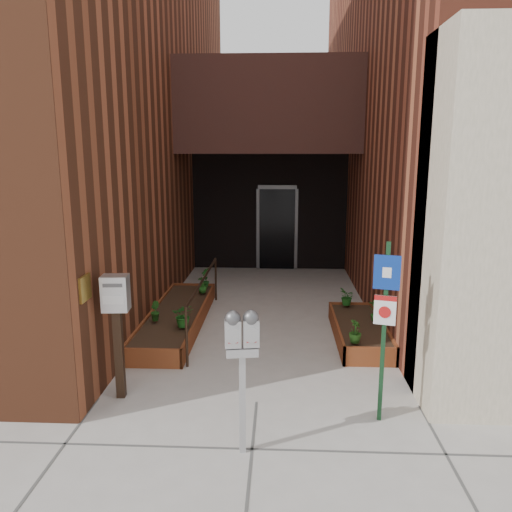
# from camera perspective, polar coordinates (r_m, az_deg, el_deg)

# --- Properties ---
(ground) EXTENTS (80.00, 80.00, 0.00)m
(ground) POSITION_cam_1_polar(r_m,az_deg,el_deg) (6.46, 0.06, -16.37)
(ground) COLOR #9E9991
(ground) RESTS_ON ground
(architecture) EXTENTS (20.00, 14.60, 10.00)m
(architecture) POSITION_cam_1_polar(r_m,az_deg,el_deg) (12.73, 0.74, 20.60)
(architecture) COLOR brown
(architecture) RESTS_ON ground
(planter_left) EXTENTS (0.90, 3.60, 0.30)m
(planter_left) POSITION_cam_1_polar(r_m,az_deg,el_deg) (9.06, -9.04, -7.08)
(planter_left) COLOR maroon
(planter_left) RESTS_ON ground
(planter_right) EXTENTS (0.80, 2.20, 0.30)m
(planter_right) POSITION_cam_1_polar(r_m,az_deg,el_deg) (8.51, 11.71, -8.45)
(planter_right) COLOR maroon
(planter_right) RESTS_ON ground
(handrail) EXTENTS (0.04, 3.34, 0.90)m
(handrail) POSITION_cam_1_polar(r_m,az_deg,el_deg) (8.75, -6.02, -3.49)
(handrail) COLOR black
(handrail) RESTS_ON ground
(parking_meter) EXTENTS (0.35, 0.19, 1.54)m
(parking_meter) POSITION_cam_1_polar(r_m,az_deg,el_deg) (5.02, -1.62, -9.99)
(parking_meter) COLOR #ADACAF
(parking_meter) RESTS_ON ground
(sign_post) EXTENTS (0.28, 0.10, 2.10)m
(sign_post) POSITION_cam_1_polar(r_m,az_deg,el_deg) (5.74, 14.50, -6.41)
(sign_post) COLOR #13351C
(sign_post) RESTS_ON ground
(payment_dropbox) EXTENTS (0.33, 0.26, 1.59)m
(payment_dropbox) POSITION_cam_1_polar(r_m,az_deg,el_deg) (6.38, -15.65, -6.02)
(payment_dropbox) COLOR black
(payment_dropbox) RESTS_ON ground
(shrub_left_a) EXTENTS (0.38, 0.38, 0.38)m
(shrub_left_a) POSITION_cam_1_polar(r_m,az_deg,el_deg) (8.10, -8.28, -6.70)
(shrub_left_a) COLOR #1B5B1A
(shrub_left_a) RESTS_ON planter_left
(shrub_left_b) EXTENTS (0.24, 0.24, 0.32)m
(shrub_left_b) POSITION_cam_1_polar(r_m,az_deg,el_deg) (8.47, -11.50, -6.18)
(shrub_left_b) COLOR #1D4F16
(shrub_left_b) RESTS_ON planter_left
(shrub_left_c) EXTENTS (0.24, 0.24, 0.33)m
(shrub_left_c) POSITION_cam_1_polar(r_m,az_deg,el_deg) (9.96, -6.12, -3.25)
(shrub_left_c) COLOR #1E5B1A
(shrub_left_c) RESTS_ON planter_left
(shrub_left_d) EXTENTS (0.29, 0.29, 0.40)m
(shrub_left_d) POSITION_cam_1_polar(r_m,az_deg,el_deg) (10.36, -5.76, -2.43)
(shrub_left_d) COLOR #164E18
(shrub_left_d) RESTS_ON planter_left
(shrub_right_a) EXTENTS (0.25, 0.25, 0.34)m
(shrub_right_a) POSITION_cam_1_polar(r_m,az_deg,el_deg) (7.53, 11.27, -8.44)
(shrub_right_a) COLOR #214F16
(shrub_right_a) RESTS_ON planter_right
(shrub_right_b) EXTENTS (0.25, 0.25, 0.37)m
(shrub_right_b) POSITION_cam_1_polar(r_m,az_deg,el_deg) (8.52, 13.39, -6.02)
(shrub_right_b) COLOR #20611B
(shrub_right_b) RESTS_ON planter_right
(shrub_right_c) EXTENTS (0.30, 0.30, 0.32)m
(shrub_right_c) POSITION_cam_1_polar(r_m,az_deg,el_deg) (9.24, 10.37, -4.61)
(shrub_right_c) COLOR #1B5C1A
(shrub_right_c) RESTS_ON planter_right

